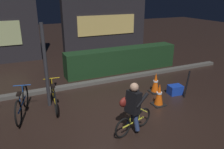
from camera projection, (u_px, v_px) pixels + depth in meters
ground_plane at (114, 113)px, 6.14m from camera, size 40.00×40.00×0.00m
sidewalk_curb at (88, 83)px, 8.00m from camera, size 12.00×0.24×0.12m
hedge_row at (122, 60)px, 9.33m from camera, size 4.80×0.70×0.98m
storefront_right at (105, 12)px, 12.66m from camera, size 4.96×0.54×4.20m
street_post at (46, 67)px, 6.16m from camera, size 0.10×0.10×2.40m
parked_bike_left_mid at (22, 104)px, 5.92m from camera, size 0.51×1.64×0.77m
parked_bike_center_left at (54, 95)px, 6.37m from camera, size 0.46×1.71×0.79m
traffic_cone_near at (159, 95)px, 6.49m from camera, size 0.36×0.36×0.67m
traffic_cone_far at (156, 83)px, 7.35m from camera, size 0.36×0.36×0.68m
blue_crate at (175, 90)px, 7.26m from camera, size 0.47×0.36×0.30m
cyclist at (132, 108)px, 5.13m from camera, size 1.15×0.50×1.25m
closed_umbrella at (187, 84)px, 7.04m from camera, size 0.33×0.22×0.81m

